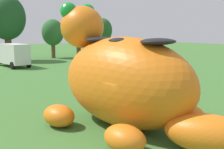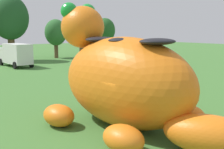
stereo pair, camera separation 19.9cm
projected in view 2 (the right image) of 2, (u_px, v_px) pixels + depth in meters
The scene contains 7 objects.
ground_plane at pixel (116, 129), 13.56m from camera, with size 160.00×160.00×0.00m, color #427533.
giant_inflatable_creature at pixel (125, 81), 13.70m from camera, with size 6.85×11.79×6.18m.
box_truck at pixel (15, 54), 36.30m from camera, with size 2.63×6.50×2.95m.
tree_centre_right at pixel (10, 18), 42.35m from camera, with size 5.55×5.55×9.84m.
tree_mid_right at pixel (56, 33), 47.15m from camera, with size 3.64×3.64×6.47m.
tree_right at pixel (81, 28), 49.29m from camera, with size 4.30×4.30×7.63m.
tree_far_right at pixel (105, 31), 55.30m from camera, with size 3.94×3.94×6.99m.
Camera 2 is at (-8.16, -10.11, 4.70)m, focal length 45.26 mm.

